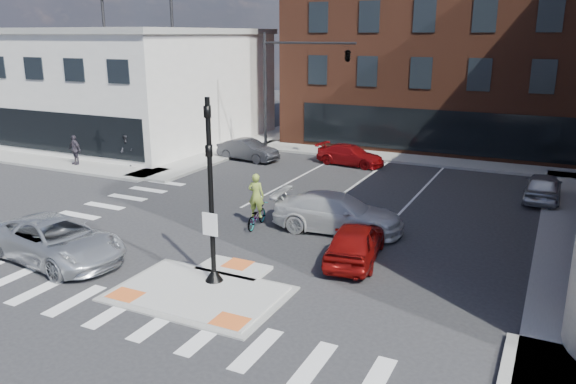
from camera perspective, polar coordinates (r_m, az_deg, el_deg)
The scene contains 19 objects.
ground at distance 18.56m, azimuth -8.17°, elevation -9.67°, with size 120.00×120.00×0.00m, color #28282B.
refuge_island at distance 18.34m, azimuth -8.64°, elevation -9.83°, with size 5.40×4.65×0.13m.
sidewalk_nw at distance 40.00m, azimuth -15.96°, elevation 3.85°, with size 23.50×20.50×0.15m.
sidewalk_n at distance 37.20m, azimuth 15.19°, elevation 3.04°, with size 26.00×3.00×0.15m, color gray.
building_nw at distance 46.36m, azimuth -17.37°, elevation 10.50°, with size 20.40×16.40×14.40m.
building_n at distance 46.23m, azimuth 18.41°, elevation 14.85°, with size 24.40×18.40×15.50m.
building_far_left at distance 67.22m, azimuth 14.65°, elevation 12.78°, with size 10.00×12.00×10.00m, color slate.
building_far_right at distance 67.79m, azimuth 26.14°, elevation 12.59°, with size 12.00×12.00×12.00m, color brown.
signal_pole at distance 17.99m, azimuth -7.76°, elevation -2.40°, with size 0.60×0.60×5.98m.
mast_arm_signal at distance 34.39m, azimuth 3.70°, elevation 12.88°, with size 6.10×2.24×8.00m.
silver_suv at distance 21.86m, azimuth -22.52°, elevation -4.53°, with size 2.61×5.67×1.58m, color silver.
red_sedan at distance 20.36m, azimuth 6.85°, elevation -5.06°, with size 1.70×4.24×1.44m, color #9A100E.
white_pickup at distance 23.31m, azimuth 5.09°, elevation -2.12°, with size 2.20×5.41×1.57m, color silver.
bg_car_dark at distance 36.50m, azimuth -4.10°, elevation 4.29°, with size 1.44×4.14×1.36m, color #28292E.
bg_car_silver at distance 30.13m, azimuth 24.47°, elevation 0.47°, with size 1.67×4.15×1.41m, color silver.
bg_car_red at distance 35.30m, azimuth 6.35°, elevation 3.75°, with size 1.76×4.32×1.25m, color maroon.
cyclist at distance 23.73m, azimuth -3.24°, elevation -1.75°, with size 0.89×1.94×2.34m.
pedestrian_a at distance 35.47m, azimuth -16.02°, elevation 4.10°, with size 0.94×0.74×1.94m, color black.
pedestrian_b at distance 36.94m, azimuth -20.85°, elevation 4.03°, with size 1.07×0.44×1.82m, color #352F3A.
Camera 1 is at (9.60, -13.76, 7.92)m, focal length 35.00 mm.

